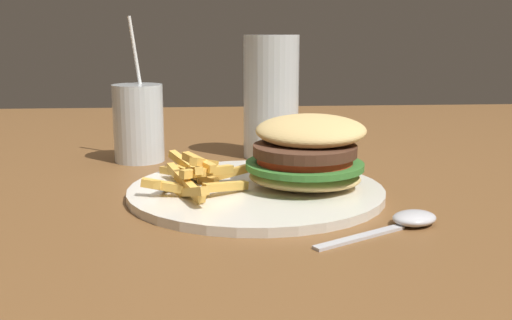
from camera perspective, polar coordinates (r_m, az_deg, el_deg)
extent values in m
cube|color=brown|center=(0.91, 3.00, -0.60)|extent=(1.43, 1.23, 0.03)
cylinder|color=brown|center=(1.72, 22.53, -8.69)|extent=(0.06, 0.06, 0.74)
cylinder|color=silver|center=(0.69, 0.00, -3.00)|extent=(0.29, 0.29, 0.01)
ellipsoid|color=#DBB770|center=(0.69, 4.63, -1.65)|extent=(0.16, 0.14, 0.02)
cylinder|color=#38752D|center=(0.69, 4.65, -0.48)|extent=(0.17, 0.17, 0.01)
cylinder|color=red|center=(0.69, 4.66, 0.13)|extent=(0.14, 0.14, 0.01)
cylinder|color=#4C2D1E|center=(0.68, 4.68, 0.95)|extent=(0.15, 0.15, 0.01)
ellipsoid|color=#DBB770|center=(0.70, 4.96, 2.83)|extent=(0.16, 0.15, 0.04)
cube|color=gold|center=(0.68, -5.47, -0.18)|extent=(0.04, 0.05, 0.01)
cube|color=gold|center=(0.64, -6.35, -3.03)|extent=(0.04, 0.08, 0.03)
cube|color=gold|center=(0.74, -6.44, -1.20)|extent=(0.08, 0.06, 0.01)
cube|color=gold|center=(0.64, -6.36, -2.54)|extent=(0.04, 0.06, 0.02)
cube|color=gold|center=(0.66, -2.91, -2.53)|extent=(0.05, 0.04, 0.01)
cube|color=gold|center=(0.68, -5.92, -1.03)|extent=(0.02, 0.08, 0.03)
cube|color=gold|center=(0.73, -6.08, -0.84)|extent=(0.06, 0.07, 0.03)
cube|color=gold|center=(0.65, -7.77, -2.61)|extent=(0.07, 0.02, 0.02)
cube|color=gold|center=(0.68, -8.51, -2.52)|extent=(0.03, 0.06, 0.03)
cube|color=gold|center=(0.66, -4.66, -1.10)|extent=(0.06, 0.06, 0.01)
cube|color=gold|center=(0.71, -2.72, -1.28)|extent=(0.08, 0.01, 0.03)
cube|color=gold|center=(0.72, -5.76, -1.43)|extent=(0.06, 0.06, 0.02)
cube|color=gold|center=(0.70, -7.12, -1.79)|extent=(0.04, 0.08, 0.02)
cube|color=gold|center=(0.68, -4.91, -0.30)|extent=(0.03, 0.06, 0.03)
cylinder|color=silver|center=(0.89, 1.44, 6.04)|extent=(0.08, 0.08, 0.18)
cylinder|color=#B26B19|center=(0.90, 1.44, 5.37)|extent=(0.07, 0.07, 0.16)
cylinder|color=silver|center=(0.88, -11.12, 3.46)|extent=(0.07, 0.07, 0.11)
cylinder|color=yellow|center=(0.88, -11.10, 2.93)|extent=(0.06, 0.06, 0.09)
cylinder|color=white|center=(0.90, -10.90, 6.71)|extent=(0.03, 0.01, 0.21)
ellipsoid|color=silver|center=(0.61, 14.84, -5.36)|extent=(0.06, 0.06, 0.01)
cube|color=silver|center=(0.56, 9.92, -7.25)|extent=(0.10, 0.06, 0.00)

